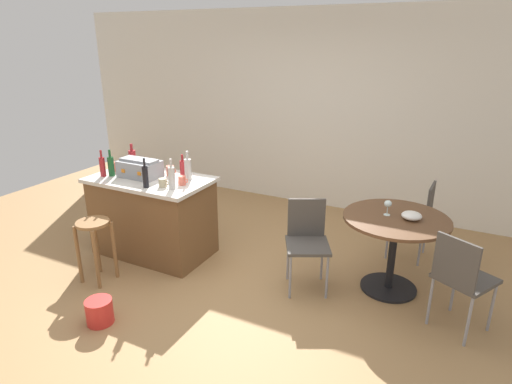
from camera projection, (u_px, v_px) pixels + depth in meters
The scene contains 23 objects.
ground_plane at pixel (221, 290), 4.17m from camera, with size 8.80×8.80×0.00m, color #A37A4C.
back_wall at pixel (319, 111), 5.96m from camera, with size 8.00×0.10×2.70m, color silver.
kitchen_island at pixel (153, 216), 4.78m from camera, with size 1.31×0.77×0.88m.
wooden_stool at pixel (95, 238), 4.21m from camera, with size 0.32×0.32×0.64m.
dining_table at pixel (394, 235), 4.01m from camera, with size 0.97×0.97×0.75m.
folding_chair_near at pixel (417, 214), 4.64m from camera, with size 0.42×0.42×0.86m.
folding_chair_far at pixel (307, 238), 4.11m from camera, with size 0.54×0.54×0.86m.
folding_chair_left at pixel (461, 276), 3.43m from camera, with size 0.54×0.54×0.87m.
toolbox at pixel (140, 168), 4.65m from camera, with size 0.44×0.28×0.20m.
bottle_0 at pixel (132, 159), 4.97m from camera, with size 0.08×0.08×0.28m.
bottle_1 at pixel (183, 168), 4.65m from camera, with size 0.06×0.06×0.25m.
bottle_2 at pixel (111, 166), 4.67m from camera, with size 0.07×0.07×0.29m.
bottle_3 at pixel (172, 177), 4.26m from camera, with size 0.07×0.07×0.31m.
bottle_4 at pixel (188, 169), 4.54m from camera, with size 0.07×0.07×0.31m.
bottle_5 at pixel (145, 176), 4.30m from camera, with size 0.06×0.06×0.30m.
bottle_6 at pixel (102, 166), 4.66m from camera, with size 0.06×0.06×0.29m.
cup_0 at pixel (170, 171), 4.70m from camera, with size 0.12×0.09×0.11m.
cup_1 at pixel (163, 183), 4.35m from camera, with size 0.12×0.08×0.09m.
cup_2 at pixel (182, 180), 4.41m from camera, with size 0.11×0.08×0.09m.
cup_3 at pixel (117, 166), 4.87m from camera, with size 0.12×0.08×0.10m.
wine_glass at pixel (388, 204), 3.96m from camera, with size 0.07×0.07×0.14m.
serving_bowl at pixel (412, 216), 3.89m from camera, with size 0.18×0.18×0.07m, color white.
plastic_bucket at pixel (100, 311), 3.67m from camera, with size 0.23×0.23×0.22m, color red.
Camera 1 is at (1.94, -3.06, 2.30)m, focal length 30.27 mm.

